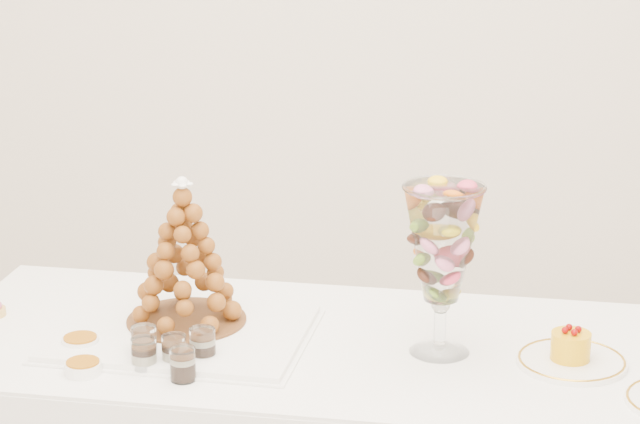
# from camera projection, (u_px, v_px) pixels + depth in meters

# --- Properties ---
(lace_tray) EXTENTS (0.60, 0.47, 0.02)m
(lace_tray) POSITION_uv_depth(u_px,v_px,m) (181.00, 334.00, 2.84)
(lace_tray) COLOR white
(lace_tray) RESTS_ON buffet_table
(macaron_vase) EXTENTS (0.17, 0.17, 0.38)m
(macaron_vase) POSITION_uv_depth(u_px,v_px,m) (442.00, 246.00, 2.69)
(macaron_vase) COLOR white
(macaron_vase) RESTS_ON buffet_table
(cake_plate) EXTENTS (0.24, 0.24, 0.01)m
(cake_plate) POSITION_uv_depth(u_px,v_px,m) (571.00, 362.00, 2.70)
(cake_plate) COLOR white
(cake_plate) RESTS_ON buffet_table
(verrine_a) EXTENTS (0.06, 0.06, 0.07)m
(verrine_a) POSITION_uv_depth(u_px,v_px,m) (144.00, 343.00, 2.72)
(verrine_a) COLOR white
(verrine_a) RESTS_ON buffet_table
(verrine_b) EXTENTS (0.06, 0.06, 0.07)m
(verrine_b) POSITION_uv_depth(u_px,v_px,m) (174.00, 351.00, 2.68)
(verrine_b) COLOR white
(verrine_b) RESTS_ON buffet_table
(verrine_c) EXTENTS (0.06, 0.06, 0.08)m
(verrine_c) POSITION_uv_depth(u_px,v_px,m) (203.00, 345.00, 2.70)
(verrine_c) COLOR white
(verrine_c) RESTS_ON buffet_table
(verrine_d) EXTENTS (0.06, 0.06, 0.07)m
(verrine_d) POSITION_uv_depth(u_px,v_px,m) (144.00, 354.00, 2.66)
(verrine_d) COLOR white
(verrine_d) RESTS_ON buffet_table
(verrine_e) EXTENTS (0.06, 0.06, 0.07)m
(verrine_e) POSITION_uv_depth(u_px,v_px,m) (183.00, 364.00, 2.62)
(verrine_e) COLOR white
(verrine_e) RESTS_ON buffet_table
(ramekin_back) EXTENTS (0.08, 0.08, 0.03)m
(ramekin_back) POSITION_uv_depth(u_px,v_px,m) (80.00, 344.00, 2.78)
(ramekin_back) COLOR white
(ramekin_back) RESTS_ON buffet_table
(ramekin_front) EXTENTS (0.08, 0.08, 0.02)m
(ramekin_front) POSITION_uv_depth(u_px,v_px,m) (83.00, 368.00, 2.65)
(ramekin_front) COLOR white
(ramekin_front) RESTS_ON buffet_table
(croquembouche) EXTENTS (0.28, 0.28, 0.35)m
(croquembouche) POSITION_uv_depth(u_px,v_px,m) (184.00, 252.00, 2.84)
(croquembouche) COLOR brown
(croquembouche) RESTS_ON lace_tray
(mousse_cake) EXTENTS (0.09, 0.09, 0.08)m
(mousse_cake) POSITION_uv_depth(u_px,v_px,m) (571.00, 345.00, 2.69)
(mousse_cake) COLOR #E9A70A
(mousse_cake) RESTS_ON cake_plate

